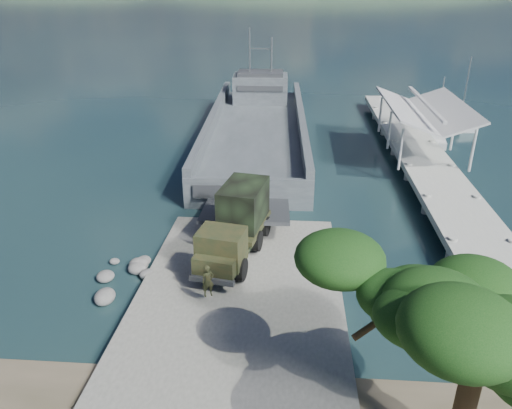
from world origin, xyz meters
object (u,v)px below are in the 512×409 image
Objects in this scene: military_truck at (237,223)px; sailboat_far at (461,122)px; landing_craft at (257,135)px; sailboat_near at (435,139)px; soldier at (208,288)px; overhang_tree at (458,315)px; pier at (423,149)px.

military_truck is 35.56m from sailboat_far.
landing_craft is 5.51× the size of sailboat_near.
landing_craft is 4.80× the size of sailboat_far.
soldier is at bearing -113.51° from sailboat_near.
landing_craft reaches higher than sailboat_near.
overhang_tree is at bearing -78.22° from landing_craft.
sailboat_near reaches higher than military_truck.
sailboat_near reaches higher than pier.
military_truck reaches higher than soldier.
landing_craft is 34.65m from overhang_tree.
landing_craft is at bearing 158.99° from pier.
pier is 5.62× the size of military_truck.
military_truck is 0.96× the size of overhang_tree.
sailboat_near is (2.98, 7.19, -1.26)m from pier.
military_truck is 1.24× the size of sailboat_near.
landing_craft is 17.06m from sailboat_near.
sailboat_far is (20.64, 28.90, -1.85)m from military_truck.
pier is 20.66m from military_truck.
soldier is (-14.36, -20.46, -0.30)m from pier.
pier is 5.40× the size of overhang_tree.
overhang_tree is at bearing -101.84° from pier.
soldier is at bearing 138.69° from overhang_tree.
overhang_tree is (-12.96, -41.24, 5.54)m from sailboat_far.
landing_craft is at bearing -165.29° from sailboat_near.
sailboat_far is at bearing 72.56° from overhang_tree.
overhang_tree is at bearing -108.68° from sailboat_far.
overhang_tree is at bearing -67.82° from soldier.
pier is at bearing 28.42° from soldier.
military_truck is (0.43, -20.96, 1.40)m from landing_craft.
landing_craft is at bearing 102.18° from military_truck.
overhang_tree is (8.50, -7.47, 4.63)m from soldier.
sailboat_near is (17.34, 27.65, -0.96)m from soldier.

